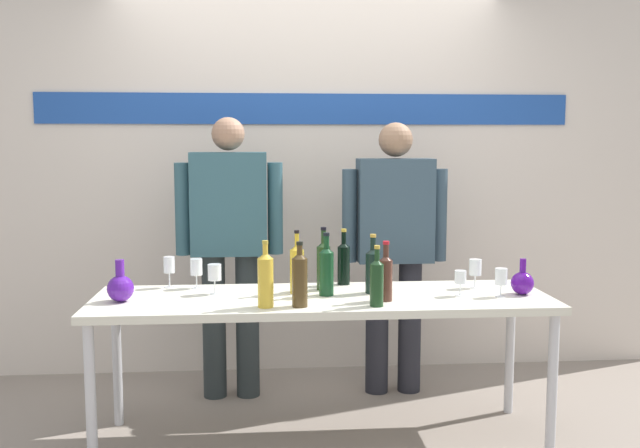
# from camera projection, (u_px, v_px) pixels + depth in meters

# --- Properties ---
(ground_plane) EXTENTS (10.00, 10.00, 0.00)m
(ground_plane) POSITION_uv_depth(u_px,v_px,m) (322.00, 440.00, 3.64)
(ground_plane) COLOR gray
(back_wall) EXTENTS (5.00, 0.11, 3.00)m
(back_wall) POSITION_uv_depth(u_px,v_px,m) (307.00, 148.00, 4.69)
(back_wall) COLOR beige
(back_wall) RESTS_ON ground
(display_table) EXTENTS (2.31, 0.69, 0.76)m
(display_table) POSITION_uv_depth(u_px,v_px,m) (322.00, 307.00, 3.56)
(display_table) COLOR silver
(display_table) RESTS_ON ground
(decanter_blue_left) EXTENTS (0.13, 0.13, 0.21)m
(decanter_blue_left) POSITION_uv_depth(u_px,v_px,m) (120.00, 287.00, 3.42)
(decanter_blue_left) COLOR #501A93
(decanter_blue_left) RESTS_ON display_table
(decanter_blue_right) EXTENTS (0.12, 0.12, 0.19)m
(decanter_blue_right) POSITION_uv_depth(u_px,v_px,m) (522.00, 282.00, 3.59)
(decanter_blue_right) COLOR #4D1185
(decanter_blue_right) RESTS_ON display_table
(presenter_left) EXTENTS (0.64, 0.22, 1.69)m
(presenter_left) POSITION_uv_depth(u_px,v_px,m) (230.00, 238.00, 4.17)
(presenter_left) COLOR #293132
(presenter_left) RESTS_ON ground
(presenter_right) EXTENTS (0.64, 0.22, 1.66)m
(presenter_right) POSITION_uv_depth(u_px,v_px,m) (394.00, 239.00, 4.26)
(presenter_right) COLOR #22232A
(presenter_right) RESTS_ON ground
(wine_bottle_0) EXTENTS (0.07, 0.07, 0.30)m
(wine_bottle_0) POSITION_uv_depth(u_px,v_px,m) (386.00, 276.00, 3.44)
(wine_bottle_0) COLOR #48271E
(wine_bottle_0) RESTS_ON display_table
(wine_bottle_1) EXTENTS (0.07, 0.07, 0.31)m
(wine_bottle_1) POSITION_uv_depth(u_px,v_px,m) (300.00, 278.00, 3.31)
(wine_bottle_1) COLOR #453319
(wine_bottle_1) RESTS_ON display_table
(wine_bottle_2) EXTENTS (0.07, 0.07, 0.33)m
(wine_bottle_2) POSITION_uv_depth(u_px,v_px,m) (297.00, 267.00, 3.61)
(wine_bottle_2) COLOR gold
(wine_bottle_2) RESTS_ON display_table
(wine_bottle_3) EXTENTS (0.07, 0.07, 0.33)m
(wine_bottle_3) POSITION_uv_depth(u_px,v_px,m) (323.00, 264.00, 3.70)
(wine_bottle_3) COLOR #213D1D
(wine_bottle_3) RESTS_ON display_table
(wine_bottle_4) EXTENTS (0.07, 0.07, 0.32)m
(wine_bottle_4) POSITION_uv_depth(u_px,v_px,m) (326.00, 269.00, 3.56)
(wine_bottle_4) COLOR #123D1F
(wine_bottle_4) RESTS_ON display_table
(wine_bottle_5) EXTENTS (0.06, 0.06, 0.29)m
(wine_bottle_5) POSITION_uv_depth(u_px,v_px,m) (377.00, 281.00, 3.32)
(wine_bottle_5) COLOR #173619
(wine_bottle_5) RESTS_ON display_table
(wine_bottle_6) EXTENTS (0.08, 0.08, 0.32)m
(wine_bottle_6) POSITION_uv_depth(u_px,v_px,m) (266.00, 278.00, 3.30)
(wine_bottle_6) COLOR gold
(wine_bottle_6) RESTS_ON display_table
(wine_bottle_7) EXTENTS (0.08, 0.08, 0.31)m
(wine_bottle_7) POSITION_uv_depth(u_px,v_px,m) (373.00, 269.00, 3.61)
(wine_bottle_7) COLOR black
(wine_bottle_7) RESTS_ON display_table
(wine_bottle_8) EXTENTS (0.07, 0.07, 0.31)m
(wine_bottle_8) POSITION_uv_depth(u_px,v_px,m) (344.00, 261.00, 3.84)
(wine_bottle_8) COLOR black
(wine_bottle_8) RESTS_ON display_table
(wine_glass_left_0) EXTENTS (0.07, 0.07, 0.16)m
(wine_glass_left_0) POSITION_uv_depth(u_px,v_px,m) (215.00, 273.00, 3.59)
(wine_glass_left_0) COLOR white
(wine_glass_left_0) RESTS_ON display_table
(wine_glass_left_1) EXTENTS (0.06, 0.06, 0.17)m
(wine_glass_left_1) POSITION_uv_depth(u_px,v_px,m) (169.00, 266.00, 3.76)
(wine_glass_left_1) COLOR white
(wine_glass_left_1) RESTS_ON display_table
(wine_glass_left_2) EXTENTS (0.06, 0.06, 0.16)m
(wine_glass_left_2) POSITION_uv_depth(u_px,v_px,m) (196.00, 267.00, 3.74)
(wine_glass_left_2) COLOR white
(wine_glass_left_2) RESTS_ON display_table
(wine_glass_right_0) EXTENTS (0.07, 0.07, 0.16)m
(wine_glass_right_0) POSITION_uv_depth(u_px,v_px,m) (475.00, 268.00, 3.75)
(wine_glass_right_0) COLOR white
(wine_glass_right_0) RESTS_ON display_table
(wine_glass_right_1) EXTENTS (0.06, 0.06, 0.15)m
(wine_glass_right_1) POSITION_uv_depth(u_px,v_px,m) (501.00, 277.00, 3.53)
(wine_glass_right_1) COLOR white
(wine_glass_right_1) RESTS_ON display_table
(wine_glass_right_2) EXTENTS (0.06, 0.06, 0.13)m
(wine_glass_right_2) POSITION_uv_depth(u_px,v_px,m) (460.00, 278.00, 3.55)
(wine_glass_right_2) COLOR white
(wine_glass_right_2) RESTS_ON display_table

